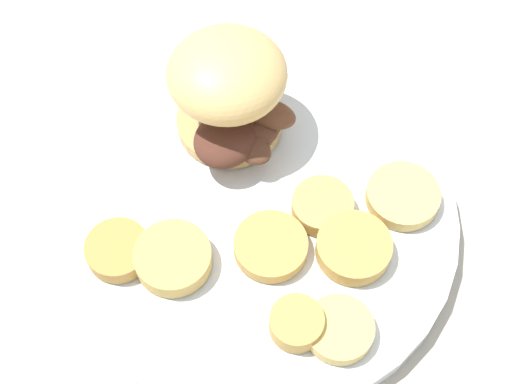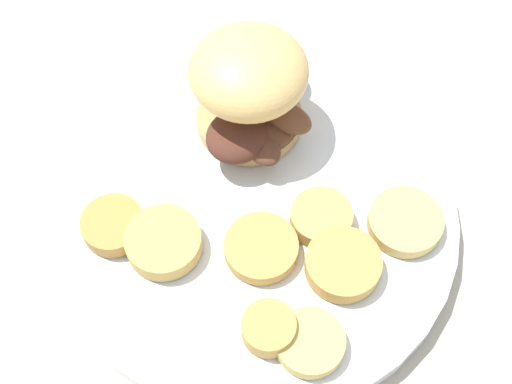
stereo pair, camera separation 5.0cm
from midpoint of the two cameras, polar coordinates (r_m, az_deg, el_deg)
name	(u,v)px [view 2 (the right image)]	position (r m, az deg, el deg)	size (l,w,h in m)	color
ground_plane	(256,223)	(0.54, 2.64, -2.70)	(4.00, 4.00, 0.00)	#B2A899
dinner_plate	(256,215)	(0.53, 2.69, -2.10)	(0.30, 0.30, 0.02)	white
sandwich	(252,91)	(0.53, 2.41, 7.85)	(0.10, 0.12, 0.09)	tan
potato_round_0	(261,248)	(0.51, 3.27, -4.75)	(0.05, 0.05, 0.01)	tan
potato_round_1	(310,342)	(0.48, 7.40, -12.13)	(0.05, 0.05, 0.01)	#DBB766
potato_round_2	(164,242)	(0.51, -4.59, -4.29)	(0.05, 0.05, 0.02)	tan
potato_round_3	(113,225)	(0.52, -8.65, -2.89)	(0.05, 0.05, 0.01)	#BC8942
potato_round_4	(269,328)	(0.48, 4.07, -11.10)	(0.04, 0.04, 0.02)	tan
potato_round_5	(343,264)	(0.50, 9.83, -5.99)	(0.05, 0.05, 0.01)	tan
potato_round_6	(405,222)	(0.53, 14.52, -2.55)	(0.05, 0.05, 0.01)	#DBB766
potato_round_7	(321,218)	(0.52, 8.01, -2.29)	(0.05, 0.05, 0.01)	tan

